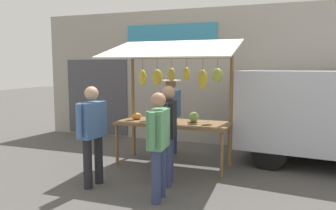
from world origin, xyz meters
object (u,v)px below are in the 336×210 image
object	(u,v)px
market_stall	(174,88)
shopper_with_ponytail	(92,129)
vendor_with_sunhat	(171,110)
shopper_in_grey_tee	(168,128)
shopper_in_striped_shirt	(158,139)

from	to	relation	value
market_stall	shopper_with_ponytail	world-z (taller)	market_stall
vendor_with_sunhat	shopper_with_ponytail	size ratio (longest dim) A/B	1.03
shopper_in_grey_tee	vendor_with_sunhat	bearing A→B (deg)	7.25
shopper_with_ponytail	shopper_in_striped_shirt	world-z (taller)	shopper_with_ponytail
market_stall	vendor_with_sunhat	xyz separation A→B (m)	(0.31, -0.70, -0.53)
shopper_in_striped_shirt	shopper_in_grey_tee	bearing A→B (deg)	3.31
shopper_in_striped_shirt	vendor_with_sunhat	bearing A→B (deg)	10.90
shopper_with_ponytail	shopper_in_striped_shirt	distance (m)	1.24
shopper_in_grey_tee	market_stall	bearing A→B (deg)	3.39
shopper_with_ponytail	shopper_in_grey_tee	bearing A→B (deg)	-58.75
shopper_in_striped_shirt	shopper_in_grey_tee	size ratio (longest dim) A/B	0.97
market_stall	shopper_in_grey_tee	size ratio (longest dim) A/B	1.51
vendor_with_sunhat	shopper_with_ponytail	xyz separation A→B (m)	(0.56, 2.25, -0.06)
market_stall	shopper_in_grey_tee	distance (m)	1.25
market_stall	shopper_with_ponytail	bearing A→B (deg)	60.87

